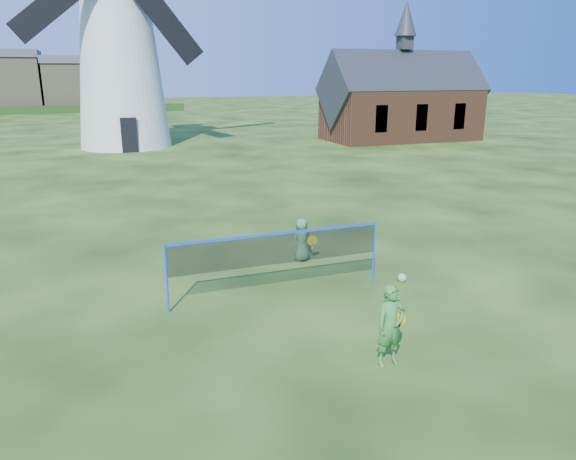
% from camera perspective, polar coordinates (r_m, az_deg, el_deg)
% --- Properties ---
extents(ground, '(220.00, 220.00, 0.00)m').
position_cam_1_polar(ground, '(12.36, -0.06, -7.39)').
color(ground, black).
rests_on(ground, ground).
extents(windmill, '(12.82, 6.16, 18.30)m').
position_cam_1_polar(windmill, '(39.57, -17.58, 17.81)').
color(windmill, silver).
rests_on(windmill, ground).
extents(chapel, '(11.99, 5.81, 10.14)m').
position_cam_1_polar(chapel, '(43.19, 12.01, 13.19)').
color(chapel, brown).
rests_on(chapel, ground).
extents(badminton_net, '(5.05, 0.05, 1.55)m').
position_cam_1_polar(badminton_net, '(12.11, -1.16, -2.13)').
color(badminton_net, blue).
rests_on(badminton_net, ground).
extents(player_girl, '(0.70, 0.39, 1.50)m').
position_cam_1_polar(player_girl, '(9.63, 10.91, -9.99)').
color(player_girl, '#378635').
rests_on(player_girl, ground).
extents(player_boy, '(0.69, 0.52, 1.21)m').
position_cam_1_polar(player_boy, '(14.64, 1.49, -1.04)').
color(player_boy, '#418749').
rests_on(player_boy, ground).
extents(play_ball, '(0.22, 0.22, 0.22)m').
position_cam_1_polar(play_ball, '(13.61, 12.07, -4.99)').
color(play_ball, green).
rests_on(play_ball, ground).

